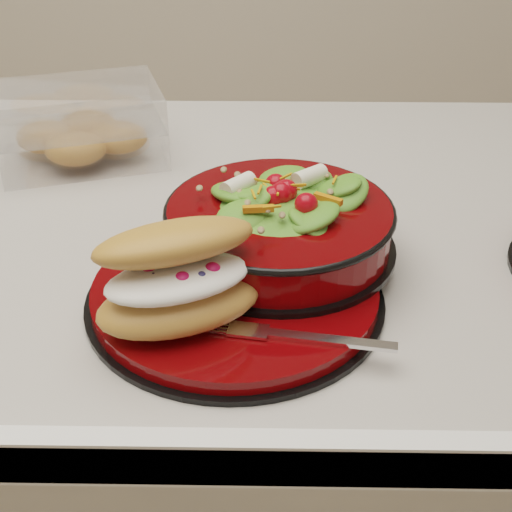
{
  "coord_description": "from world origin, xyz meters",
  "views": [
    {
      "loc": [
        -0.06,
        -0.74,
        1.31
      ],
      "look_at": [
        -0.07,
        -0.16,
        0.94
      ],
      "focal_mm": 50.0,
      "sensor_mm": 36.0,
      "label": 1
    }
  ],
  "objects_px": {
    "salad_bowl": "(279,218)",
    "croissant": "(179,277)",
    "dinner_plate": "(236,293)",
    "island_counter": "(301,468)",
    "fork": "(305,337)",
    "pastry_box": "(81,127)"
  },
  "relations": [
    {
      "from": "salad_bowl",
      "to": "croissant",
      "type": "bearing_deg",
      "value": -126.88
    },
    {
      "from": "salad_bowl",
      "to": "croissant",
      "type": "distance_m",
      "value": 0.15
    },
    {
      "from": "dinner_plate",
      "to": "island_counter",
      "type": "bearing_deg",
      "value": 64.81
    },
    {
      "from": "croissant",
      "to": "fork",
      "type": "bearing_deg",
      "value": -36.9
    },
    {
      "from": "dinner_plate",
      "to": "fork",
      "type": "height_order",
      "value": "fork"
    },
    {
      "from": "dinner_plate",
      "to": "croissant",
      "type": "relative_size",
      "value": 1.73
    },
    {
      "from": "fork",
      "to": "pastry_box",
      "type": "distance_m",
      "value": 0.5
    },
    {
      "from": "island_counter",
      "to": "pastry_box",
      "type": "distance_m",
      "value": 0.6
    },
    {
      "from": "island_counter",
      "to": "fork",
      "type": "bearing_deg",
      "value": -94.75
    },
    {
      "from": "salad_bowl",
      "to": "croissant",
      "type": "relative_size",
      "value": 1.44
    },
    {
      "from": "fork",
      "to": "pastry_box",
      "type": "height_order",
      "value": "pastry_box"
    },
    {
      "from": "salad_bowl",
      "to": "croissant",
      "type": "height_order",
      "value": "salad_bowl"
    },
    {
      "from": "pastry_box",
      "to": "island_counter",
      "type": "bearing_deg",
      "value": -43.94
    },
    {
      "from": "dinner_plate",
      "to": "salad_bowl",
      "type": "xyz_separation_m",
      "value": [
        0.04,
        0.07,
        0.05
      ]
    },
    {
      "from": "croissant",
      "to": "island_counter",
      "type": "bearing_deg",
      "value": 38.36
    },
    {
      "from": "dinner_plate",
      "to": "croissant",
      "type": "xyz_separation_m",
      "value": [
        -0.05,
        -0.05,
        0.05
      ]
    },
    {
      "from": "croissant",
      "to": "fork",
      "type": "xyz_separation_m",
      "value": [
        0.11,
        -0.03,
        -0.04
      ]
    },
    {
      "from": "pastry_box",
      "to": "croissant",
      "type": "bearing_deg",
      "value": -83.09
    },
    {
      "from": "salad_bowl",
      "to": "fork",
      "type": "relative_size",
      "value": 1.63
    },
    {
      "from": "island_counter",
      "to": "fork",
      "type": "height_order",
      "value": "fork"
    },
    {
      "from": "fork",
      "to": "croissant",
      "type": "bearing_deg",
      "value": 84.53
    },
    {
      "from": "dinner_plate",
      "to": "fork",
      "type": "relative_size",
      "value": 1.97
    }
  ]
}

